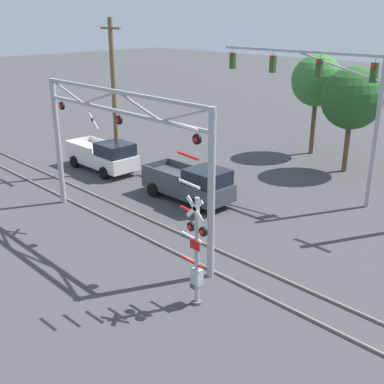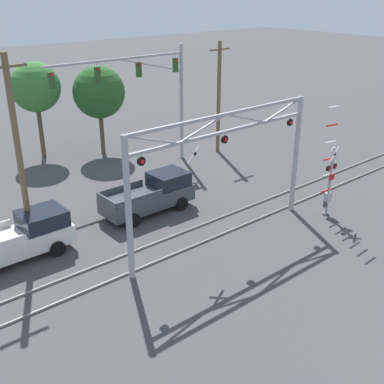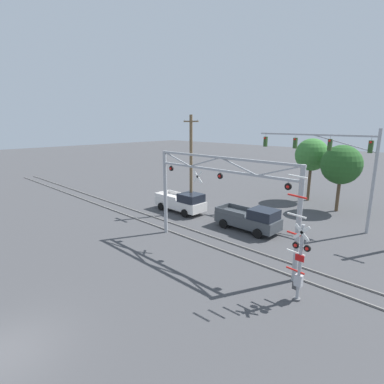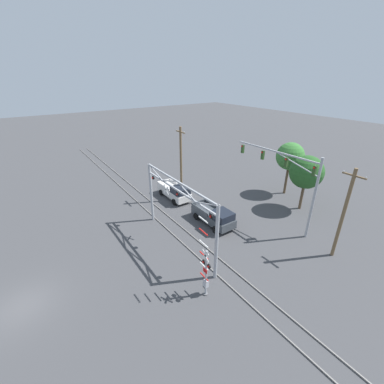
{
  "view_description": "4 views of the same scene",
  "coord_description": "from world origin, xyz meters",
  "px_view_note": "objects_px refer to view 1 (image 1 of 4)",
  "views": [
    {
      "loc": [
        16.44,
        1.05,
        9.37
      ],
      "look_at": [
        2.25,
        14.9,
        2.05
      ],
      "focal_mm": 45.0,
      "sensor_mm": 36.0,
      "label": 1
    },
    {
      "loc": [
        -14.82,
        -2.6,
        11.8
      ],
      "look_at": [
        -1.74,
        13.09,
        2.96
      ],
      "focal_mm": 45.0,
      "sensor_mm": 36.0,
      "label": 2
    },
    {
      "loc": [
        11.8,
        -1.96,
        8.55
      ],
      "look_at": [
        -1.56,
        11.84,
        4.08
      ],
      "focal_mm": 28.0,
      "sensor_mm": 36.0,
      "label": 3
    },
    {
      "loc": [
        17.22,
        2.4,
        14.72
      ],
      "look_at": [
        -1.38,
        15.28,
        4.23
      ],
      "focal_mm": 24.0,
      "sensor_mm": 36.0,
      "label": 4
    }
  ],
  "objects_px": {
    "crossing_gantry": "(120,143)",
    "pickup_truck_lead": "(191,183)",
    "utility_pole_left": "(114,96)",
    "traffic_signal_span": "(332,91)",
    "pickup_truck_following": "(104,156)",
    "background_tree_far_left_verge": "(317,81)",
    "background_tree_beyond_span": "(352,99)",
    "crossing_signal_mast": "(195,248)"
  },
  "relations": [
    {
      "from": "background_tree_far_left_verge",
      "to": "utility_pole_left",
      "type": "bearing_deg",
      "value": -116.25
    },
    {
      "from": "traffic_signal_span",
      "to": "pickup_truck_following",
      "type": "relative_size",
      "value": 1.87
    },
    {
      "from": "pickup_truck_following",
      "to": "background_tree_beyond_span",
      "type": "xyz_separation_m",
      "value": [
        10.73,
        10.87,
        3.61
      ]
    },
    {
      "from": "crossing_gantry",
      "to": "traffic_signal_span",
      "type": "distance_m",
      "value": 11.6
    },
    {
      "from": "traffic_signal_span",
      "to": "utility_pole_left",
      "type": "distance_m",
      "value": 12.67
    },
    {
      "from": "crossing_gantry",
      "to": "pickup_truck_following",
      "type": "bearing_deg",
      "value": 150.6
    },
    {
      "from": "crossing_signal_mast",
      "to": "pickup_truck_following",
      "type": "relative_size",
      "value": 1.15
    },
    {
      "from": "crossing_signal_mast",
      "to": "background_tree_far_left_verge",
      "type": "relative_size",
      "value": 0.9
    },
    {
      "from": "pickup_truck_following",
      "to": "background_tree_far_left_verge",
      "type": "xyz_separation_m",
      "value": [
        6.92,
        13.01,
        4.13
      ]
    },
    {
      "from": "crossing_signal_mast",
      "to": "background_tree_beyond_span",
      "type": "relative_size",
      "value": 0.95
    },
    {
      "from": "crossing_gantry",
      "to": "utility_pole_left",
      "type": "bearing_deg",
      "value": 145.72
    },
    {
      "from": "traffic_signal_span",
      "to": "crossing_signal_mast",
      "type": "bearing_deg",
      "value": -77.89
    },
    {
      "from": "utility_pole_left",
      "to": "background_tree_beyond_span",
      "type": "distance_m",
      "value": 14.41
    },
    {
      "from": "pickup_truck_following",
      "to": "crossing_gantry",
      "type": "bearing_deg",
      "value": -29.4
    },
    {
      "from": "pickup_truck_lead",
      "to": "background_tree_far_left_verge",
      "type": "distance_m",
      "value": 13.48
    },
    {
      "from": "background_tree_beyond_span",
      "to": "pickup_truck_following",
      "type": "bearing_deg",
      "value": -134.64
    },
    {
      "from": "utility_pole_left",
      "to": "traffic_signal_span",
      "type": "bearing_deg",
      "value": 26.75
    },
    {
      "from": "crossing_signal_mast",
      "to": "background_tree_far_left_verge",
      "type": "distance_m",
      "value": 21.18
    },
    {
      "from": "crossing_gantry",
      "to": "traffic_signal_span",
      "type": "height_order",
      "value": "traffic_signal_span"
    },
    {
      "from": "traffic_signal_span",
      "to": "background_tree_beyond_span",
      "type": "relative_size",
      "value": 1.55
    },
    {
      "from": "crossing_gantry",
      "to": "pickup_truck_lead",
      "type": "distance_m",
      "value": 5.96
    },
    {
      "from": "utility_pole_left",
      "to": "background_tree_beyond_span",
      "type": "bearing_deg",
      "value": 46.12
    },
    {
      "from": "pickup_truck_lead",
      "to": "pickup_truck_following",
      "type": "relative_size",
      "value": 0.98
    },
    {
      "from": "crossing_signal_mast",
      "to": "pickup_truck_lead",
      "type": "relative_size",
      "value": 1.18
    },
    {
      "from": "crossing_signal_mast",
      "to": "crossing_gantry",
      "type": "bearing_deg",
      "value": 165.02
    },
    {
      "from": "background_tree_beyond_span",
      "to": "traffic_signal_span",
      "type": "bearing_deg",
      "value": -74.51
    },
    {
      "from": "utility_pole_left",
      "to": "background_tree_beyond_span",
      "type": "relative_size",
      "value": 1.42
    },
    {
      "from": "crossing_gantry",
      "to": "traffic_signal_span",
      "type": "bearing_deg",
      "value": 71.81
    },
    {
      "from": "utility_pole_left",
      "to": "crossing_gantry",
      "type": "bearing_deg",
      "value": -34.28
    },
    {
      "from": "utility_pole_left",
      "to": "background_tree_far_left_verge",
      "type": "relative_size",
      "value": 1.34
    },
    {
      "from": "pickup_truck_lead",
      "to": "utility_pole_left",
      "type": "height_order",
      "value": "utility_pole_left"
    },
    {
      "from": "crossing_gantry",
      "to": "pickup_truck_lead",
      "type": "relative_size",
      "value": 2.09
    },
    {
      "from": "background_tree_beyond_span",
      "to": "background_tree_far_left_verge",
      "type": "bearing_deg",
      "value": 150.71
    },
    {
      "from": "pickup_truck_lead",
      "to": "crossing_signal_mast",
      "type": "bearing_deg",
      "value": -43.29
    },
    {
      "from": "pickup_truck_lead",
      "to": "background_tree_beyond_span",
      "type": "bearing_deg",
      "value": 74.06
    },
    {
      "from": "utility_pole_left",
      "to": "crossing_signal_mast",
      "type": "bearing_deg",
      "value": -26.34
    },
    {
      "from": "crossing_gantry",
      "to": "pickup_truck_following",
      "type": "relative_size",
      "value": 2.04
    },
    {
      "from": "pickup_truck_lead",
      "to": "background_tree_far_left_verge",
      "type": "relative_size",
      "value": 0.76
    },
    {
      "from": "pickup_truck_following",
      "to": "utility_pole_left",
      "type": "distance_m",
      "value": 3.89
    },
    {
      "from": "crossing_signal_mast",
      "to": "utility_pole_left",
      "type": "distance_m",
      "value": 15.84
    },
    {
      "from": "crossing_signal_mast",
      "to": "traffic_signal_span",
      "type": "xyz_separation_m",
      "value": [
        -2.71,
        12.62,
        3.59
      ]
    },
    {
      "from": "crossing_signal_mast",
      "to": "pickup_truck_lead",
      "type": "distance_m",
      "value": 9.75
    }
  ]
}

